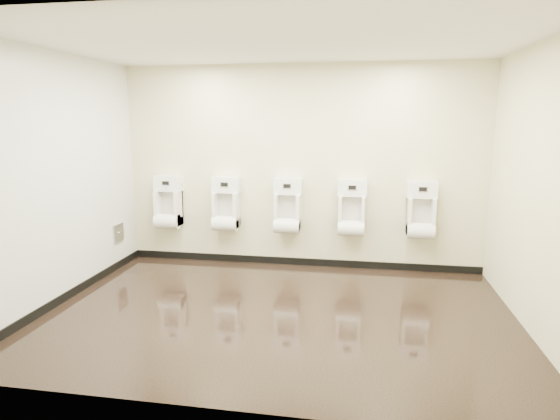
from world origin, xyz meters
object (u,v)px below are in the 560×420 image
Objects in this scene: urinal_1 at (226,208)px; urinal_2 at (288,210)px; access_panel at (118,233)px; urinal_3 at (352,212)px; urinal_4 at (421,214)px; urinal_0 at (168,206)px.

urinal_2 is (0.89, 0.00, 0.00)m from urinal_1.
urinal_1 is (1.44, 0.42, 0.33)m from access_panel.
urinal_3 is (0.88, 0.00, 0.00)m from urinal_2.
urinal_2 reaches higher than access_panel.
urinal_3 is 0.91m from urinal_4.
urinal_1 and urinal_4 have the same top height.
urinal_2 and urinal_3 have the same top height.
urinal_3 is at bearing 0.00° from urinal_1.
urinal_0 is 1.75m from urinal_2.
urinal_4 is at bearing 5.78° from access_panel.
urinal_0 and urinal_3 have the same top height.
urinal_3 is at bearing 0.00° from urinal_0.
urinal_0 and urinal_2 have the same top height.
urinal_4 reaches higher than access_panel.
urinal_3 is (2.63, 0.00, 0.00)m from urinal_0.
urinal_2 is 1.00× the size of urinal_3.
urinal_0 is at bearing 180.00° from urinal_2.
access_panel is 0.33× the size of urinal_2.
access_panel is at bearing -174.22° from urinal_4.
urinal_0 is 2.63m from urinal_3.
urinal_0 is 1.00× the size of urinal_4.
urinal_0 is 0.87m from urinal_1.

